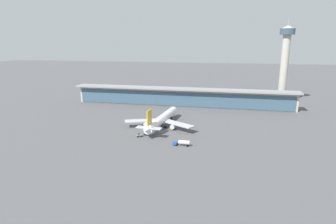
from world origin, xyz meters
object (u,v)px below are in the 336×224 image
(airliner_on_stand, at_px, (162,119))
(control_tower, at_px, (285,59))
(service_truck_near_nose_grey, at_px, (139,135))
(service_truck_mid_apron_blue, at_px, (157,121))
(service_truck_under_wing_blue, at_px, (182,143))

(airliner_on_stand, relative_size, control_tower, 0.84)
(airliner_on_stand, distance_m, service_truck_near_nose_grey, 23.09)
(service_truck_near_nose_grey, bearing_deg, service_truck_mid_apron_blue, 86.27)
(airliner_on_stand, height_order, service_truck_near_nose_grey, airliner_on_stand)
(service_truck_mid_apron_blue, height_order, control_tower, control_tower)
(service_truck_near_nose_grey, relative_size, service_truck_under_wing_blue, 0.39)
(service_truck_mid_apron_blue, distance_m, control_tower, 127.24)
(airliner_on_stand, xyz_separation_m, service_truck_under_wing_blue, (18.10, -30.08, -3.20))
(service_truck_mid_apron_blue, bearing_deg, service_truck_under_wing_blue, -59.22)
(airliner_on_stand, xyz_separation_m, control_tower, (84.55, 91.34, 33.36))
(service_truck_near_nose_grey, xyz_separation_m, service_truck_mid_apron_blue, (2.04, 31.20, -0.07))
(service_truck_under_wing_blue, xyz_separation_m, service_truck_mid_apron_blue, (-23.75, 39.88, -0.90))
(service_truck_mid_apron_blue, bearing_deg, control_tower, 42.11)
(service_truck_near_nose_grey, distance_m, service_truck_mid_apron_blue, 31.27)
(airliner_on_stand, bearing_deg, service_truck_mid_apron_blue, 119.98)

